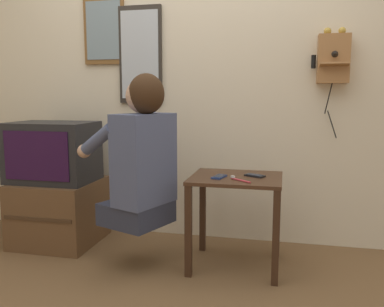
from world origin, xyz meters
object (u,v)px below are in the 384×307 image
Objects in this scene: television at (53,152)px; cell_phone_held at (219,177)px; wall_mirror at (140,55)px; framed_picture at (104,31)px; cell_phone_spare at (255,176)px; wall_phone_antique at (333,58)px; person at (141,155)px; toothbrush at (239,180)px.

television is 1.27m from cell_phone_held.
wall_mirror is at bearing 155.27° from cell_phone_held.
framed_picture is 1.63m from cell_phone_spare.
framed_picture is 0.70× the size of wall_mirror.
wall_phone_antique is 1.71m from framed_picture.
cell_phone_spare is at bearing -138.32° from wall_phone_antique.
wall_phone_antique is at bearing 49.98° from cell_phone_held.
person is 1.29× the size of wall_mirror.
wall_phone_antique is 1.10m from toothbrush.
wall_mirror is (0.29, -0.00, -0.19)m from framed_picture.
framed_picture is 3.90× the size of toothbrush.
framed_picture reaches higher than toothbrush.
toothbrush reaches higher than cell_phone_spare.
person is at bearing -20.06° from television.
wall_phone_antique is 0.99m from cell_phone_spare.
television is 0.80× the size of wall_phone_antique.
framed_picture is at bearing 178.50° from wall_phone_antique.
television is 1.17× the size of framed_picture.
framed_picture reaches higher than cell_phone_held.
cell_phone_held is 0.98× the size of cell_phone_spare.
wall_phone_antique reaches higher than toothbrush.
television reaches higher than toothbrush.
wall_phone_antique is (1.16, 0.61, 0.61)m from person.
television is at bearing -146.65° from wall_mirror.
toothbrush is (0.13, -0.06, 0.00)m from cell_phone_held.
wall_phone_antique is 5.71× the size of toothbrush.
television is at bearing -170.55° from wall_phone_antique.
cell_phone_spare is 0.17m from toothbrush.
person is at bearing -51.34° from framed_picture.
person is at bearing -70.55° from wall_mirror.
framed_picture is at bearing 54.67° from television.
wall_mirror is 1.20m from cell_phone_held.
framed_picture is 1.51m from cell_phone_held.
person is 0.72m from cell_phone_spare.
television is 0.82× the size of wall_mirror.
television is 4.31× the size of cell_phone_spare.
cell_phone_held is at bearing -143.49° from wall_phone_antique.
television is 4.55× the size of toothbrush.
wall_phone_antique is 5.40× the size of cell_phone_spare.
cell_phone_spare is at bearing -53.14° from person.
toothbrush is (0.60, 0.03, -0.13)m from person.
person is at bearing -154.66° from cell_phone_held.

